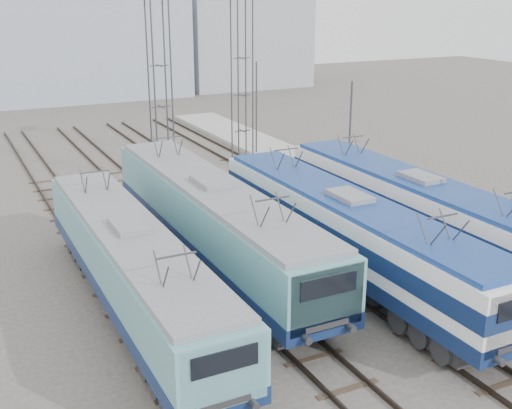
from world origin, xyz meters
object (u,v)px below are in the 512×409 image
object	(u,v)px
locomotive_far_right	(421,209)
mast_mid	(349,142)
locomotive_center_right	(350,231)
mast_rear	(256,110)
locomotive_center_left	(214,218)
catenary_tower_east	(242,71)
locomotive_far_left	(133,265)
catenary_tower_west	(160,80)

from	to	relation	value
locomotive_far_right	mast_mid	xyz separation A→B (m)	(1.85, 8.52, 1.20)
locomotive_center_right	mast_mid	bearing A→B (deg)	56.05
locomotive_center_right	mast_rear	distance (m)	22.39
locomotive_center_left	locomotive_far_right	distance (m)	9.48
locomotive_center_right	catenary_tower_east	xyz separation A→B (m)	(4.25, 19.43, 4.34)
locomotive_far_left	mast_mid	xyz separation A→B (m)	(15.35, 8.46, 1.35)
locomotive_far_left	locomotive_far_right	xyz separation A→B (m)	(13.50, -0.06, 0.15)
catenary_tower_west	locomotive_center_left	bearing A→B (deg)	-99.44
locomotive_center_left	mast_rear	size ratio (longest dim) A/B	2.69
locomotive_far_left	mast_rear	distance (m)	25.61
locomotive_center_left	locomotive_center_right	xyz separation A→B (m)	(4.50, -3.90, -0.04)
mast_rear	locomotive_far_left	bearing A→B (deg)	-126.88
locomotive_center_right	catenary_tower_west	distance (m)	18.11
mast_mid	mast_rear	bearing A→B (deg)	90.00
locomotive_center_left	catenary_tower_east	distance (m)	18.34
locomotive_center_right	mast_mid	size ratio (longest dim) A/B	2.57
catenary_tower_east	catenary_tower_west	bearing A→B (deg)	-162.90
locomotive_center_right	mast_rear	size ratio (longest dim) A/B	2.57
mast_rear	mast_mid	bearing A→B (deg)	-90.00
catenary_tower_west	locomotive_center_right	bearing A→B (deg)	-82.65
locomotive_far_left	catenary_tower_west	size ratio (longest dim) A/B	1.43
locomotive_center_left	mast_mid	xyz separation A→B (m)	(10.85, 5.54, 1.16)
catenary_tower_west	mast_mid	world-z (taller)	catenary_tower_west
locomotive_far_left	catenary_tower_east	bearing A→B (deg)	54.33
mast_rear	catenary_tower_west	bearing A→B (deg)	-155.06
locomotive_far_right	catenary_tower_west	distance (m)	18.36
mast_mid	catenary_tower_east	bearing A→B (deg)	101.86
locomotive_far_left	locomotive_center_right	world-z (taller)	locomotive_center_right
locomotive_center_left	locomotive_center_right	distance (m)	5.95
catenary_tower_west	catenary_tower_east	size ratio (longest dim) A/B	1.00
locomotive_far_left	mast_rear	world-z (taller)	mast_rear
locomotive_center_left	mast_mid	world-z (taller)	mast_mid
mast_mid	mast_rear	size ratio (longest dim) A/B	1.00
locomotive_far_left	locomotive_far_right	world-z (taller)	locomotive_far_right
locomotive_center_left	catenary_tower_west	world-z (taller)	catenary_tower_west
catenary_tower_east	mast_mid	size ratio (longest dim) A/B	1.71
catenary_tower_west	mast_rear	size ratio (longest dim) A/B	1.71
catenary_tower_west	mast_rear	distance (m)	9.99
locomotive_far_left	mast_mid	bearing A→B (deg)	28.86
locomotive_far_left	locomotive_center_left	distance (m)	5.37
catenary_tower_east	mast_mid	xyz separation A→B (m)	(2.10, -10.00, -3.14)
catenary_tower_east	locomotive_far_right	bearing A→B (deg)	-89.23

